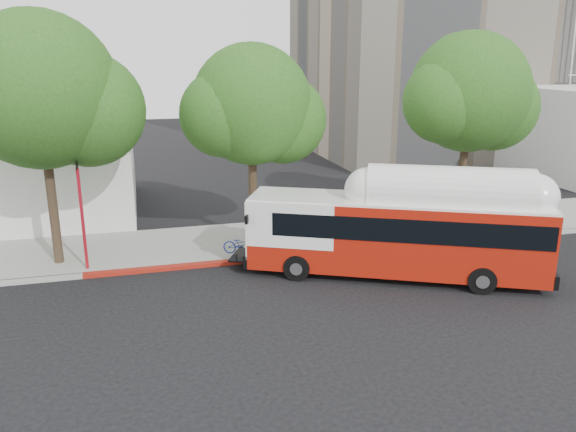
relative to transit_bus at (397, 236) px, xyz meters
name	(u,v)px	position (x,y,z in m)	size (l,w,h in m)	color
ground	(317,296)	(-3.44, -1.01, -1.61)	(120.00, 120.00, 0.00)	black
sidewalk	(273,238)	(-3.44, 5.49, -1.54)	(60.00, 5.00, 0.15)	gray
curb_strip	(288,257)	(-3.44, 2.89, -1.54)	(60.00, 0.30, 0.15)	gray
red_curb_segment	(215,263)	(-6.44, 2.89, -1.53)	(10.00, 0.32, 0.16)	maroon
street_tree_left	(54,96)	(-11.97, 4.55, 4.99)	(6.67, 5.80, 9.74)	#2D2116
street_tree_mid	(261,109)	(-4.04, 5.05, 4.30)	(5.75, 5.00, 8.62)	#2D2116
street_tree_right	(477,97)	(6.00, 4.85, 4.64)	(6.21, 5.40, 9.18)	#2D2116
transit_bus	(397,236)	(0.00, 0.00, 0.00)	(11.37, 6.84, 3.45)	#9E180B
signal_pole	(82,217)	(-11.31, 3.45, 0.60)	(0.12, 0.41, 4.32)	#B61321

